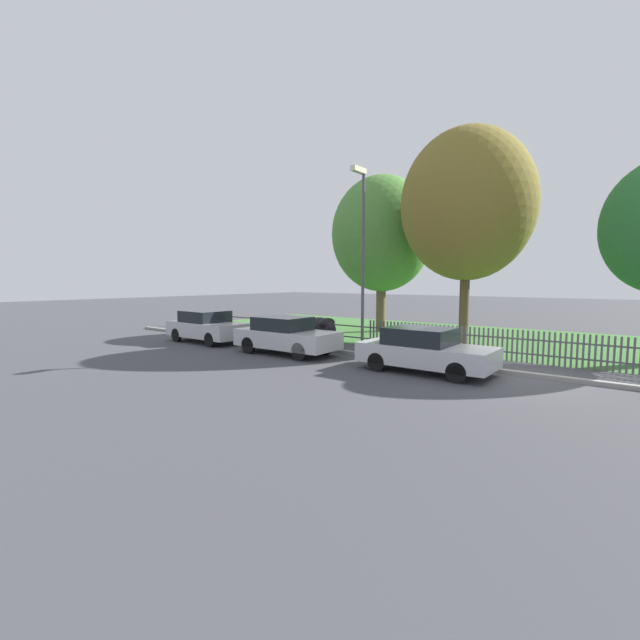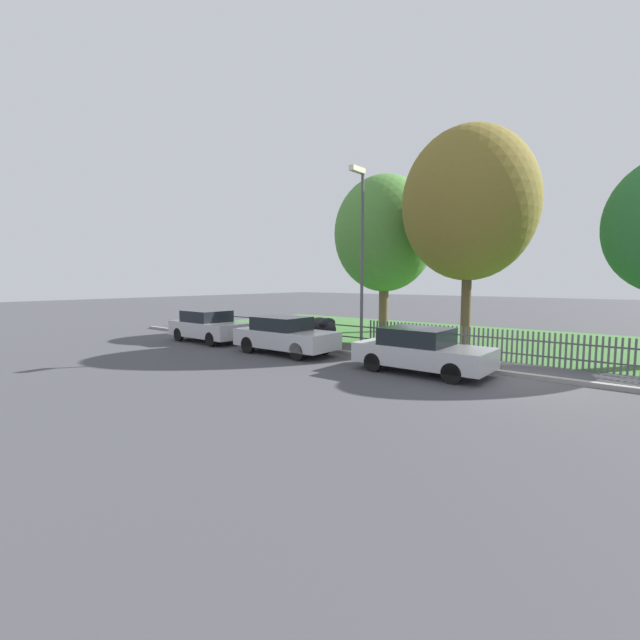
% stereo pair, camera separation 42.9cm
% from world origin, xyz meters
% --- Properties ---
extents(ground_plane, '(120.00, 120.00, 0.00)m').
position_xyz_m(ground_plane, '(0.00, 0.00, 0.00)').
color(ground_plane, '#424247').
extents(kerb_stone, '(38.57, 0.20, 0.12)m').
position_xyz_m(kerb_stone, '(0.00, 0.10, 0.06)').
color(kerb_stone, gray).
rests_on(kerb_stone, ground).
extents(grass_strip, '(38.57, 10.49, 0.01)m').
position_xyz_m(grass_strip, '(0.00, 7.46, 0.01)').
color(grass_strip, '#3D7033').
rests_on(grass_strip, ground).
extents(park_fence, '(38.57, 0.05, 1.07)m').
position_xyz_m(park_fence, '(-0.00, 2.23, 0.54)').
color(park_fence, '#4C4C51').
rests_on(park_fence, ground).
extents(parked_car_silver_hatchback, '(3.87, 1.82, 1.37)m').
position_xyz_m(parked_car_silver_hatchback, '(-12.39, -1.10, 0.69)').
color(parked_car_silver_hatchback, '#BCBCC1').
rests_on(parked_car_silver_hatchback, ground).
extents(parked_car_black_saloon, '(3.91, 1.68, 1.36)m').
position_xyz_m(parked_car_black_saloon, '(-7.66, -1.26, 0.69)').
color(parked_car_black_saloon, '#BCBCC1').
rests_on(parked_car_black_saloon, ground).
extents(parked_car_navy_estate, '(3.88, 1.73, 1.31)m').
position_xyz_m(parked_car_navy_estate, '(-2.35, -1.09, 0.66)').
color(parked_car_navy_estate, '#BCBCC1').
rests_on(parked_car_navy_estate, ground).
extents(covered_motorcycle, '(1.88, 0.93, 1.16)m').
position_xyz_m(covered_motorcycle, '(-7.91, 1.19, 0.71)').
color(covered_motorcycle, black).
rests_on(covered_motorcycle, ground).
extents(tree_nearest_kerb, '(5.17, 5.17, 8.05)m').
position_xyz_m(tree_nearest_kerb, '(-8.30, 6.92, 5.06)').
color(tree_nearest_kerb, brown).
rests_on(tree_nearest_kerb, ground).
extents(tree_behind_motorcycle, '(5.44, 5.44, 8.94)m').
position_xyz_m(tree_behind_motorcycle, '(-3.37, 5.26, 5.80)').
color(tree_behind_motorcycle, brown).
rests_on(tree_behind_motorcycle, ground).
extents(street_lamp, '(0.20, 0.79, 6.62)m').
position_xyz_m(street_lamp, '(-5.48, 0.42, 4.08)').
color(street_lamp, '#47474C').
rests_on(street_lamp, ground).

